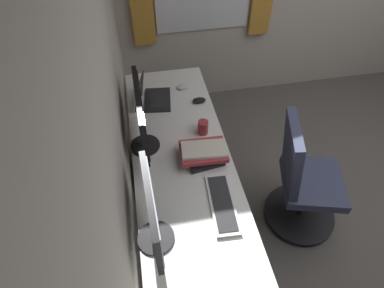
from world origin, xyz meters
TOP-DOWN VIEW (x-y plane):
  - wall_back at (0.00, 2.10)m, footprint 4.41×0.10m
  - desk at (0.26, 1.71)m, footprint 2.21×0.65m
  - drawer_pedestal at (0.41, 1.73)m, footprint 0.40×0.51m
  - monitor_primary at (-0.19, 1.93)m, footprint 0.49×0.20m
  - monitor_secondary at (0.50, 1.93)m, footprint 0.57×0.20m
  - laptop_leftmost at (0.98, 1.85)m, footprint 0.32×0.30m
  - keyboard_main at (-0.04, 1.54)m, footprint 0.43×0.16m
  - mouse_main at (1.09, 1.57)m, footprint 0.06×0.10m
  - mouse_spare at (0.89, 1.48)m, footprint 0.06×0.10m
  - book_stack_near at (0.33, 1.56)m, footprint 0.25×0.31m
  - coffee_mug at (0.56, 1.52)m, footprint 0.11×0.07m
  - office_chair at (0.19, 0.86)m, footprint 0.56×0.60m

SIDE VIEW (x-z plane):
  - drawer_pedestal at x=0.41m, z-range 0.00..0.69m
  - office_chair at x=0.19m, z-range -0.03..0.94m
  - desk at x=0.26m, z-range 0.30..1.03m
  - keyboard_main at x=-0.04m, z-range 0.73..0.75m
  - mouse_main at x=1.09m, z-range 0.73..0.76m
  - mouse_spare at x=0.89m, z-range 0.73..0.76m
  - laptop_leftmost at x=0.98m, z-range 0.68..0.87m
  - book_stack_near at x=0.33m, z-range 0.73..0.83m
  - coffee_mug at x=0.56m, z-range 0.73..0.83m
  - monitor_primary at x=-0.19m, z-range 0.76..1.20m
  - monitor_secondary at x=0.50m, z-range 0.76..1.22m
  - wall_back at x=0.00m, z-range 0.00..2.60m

